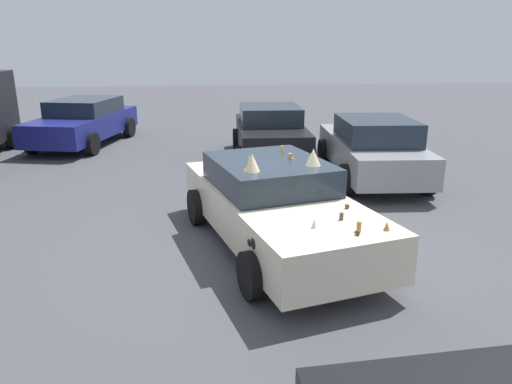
# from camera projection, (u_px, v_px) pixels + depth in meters

# --- Properties ---
(ground_plane) EXTENTS (60.00, 60.00, 0.00)m
(ground_plane) POSITION_uv_depth(u_px,v_px,m) (275.00, 246.00, 7.70)
(ground_plane) COLOR #47474C
(art_car_decorated) EXTENTS (4.82, 2.83, 1.59)m
(art_car_decorated) POSITION_uv_depth(u_px,v_px,m) (274.00, 204.00, 7.54)
(art_car_decorated) COLOR beige
(art_car_decorated) RESTS_ON ground
(parked_sedan_row_back_center) EXTENTS (4.08, 2.08, 1.43)m
(parked_sedan_row_back_center) POSITION_uv_depth(u_px,v_px,m) (270.00, 133.00, 13.23)
(parked_sedan_row_back_center) COLOR black
(parked_sedan_row_back_center) RESTS_ON ground
(parked_sedan_behind_left) EXTENTS (4.85, 2.79, 1.40)m
(parked_sedan_behind_left) POSITION_uv_depth(u_px,v_px,m) (84.00, 121.00, 15.15)
(parked_sedan_behind_left) COLOR navy
(parked_sedan_behind_left) RESTS_ON ground
(parked_sedan_near_right) EXTENTS (4.40, 2.17, 1.45)m
(parked_sedan_near_right) POSITION_uv_depth(u_px,v_px,m) (372.00, 148.00, 11.25)
(parked_sedan_near_right) COLOR gray
(parked_sedan_near_right) RESTS_ON ground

